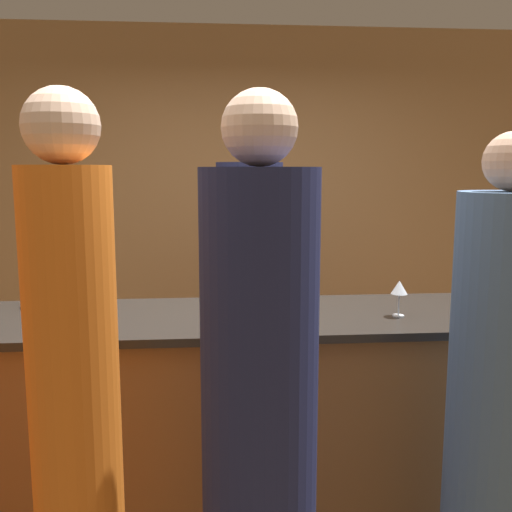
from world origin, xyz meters
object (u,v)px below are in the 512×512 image
at_px(guest_0, 497,418).
at_px(wine_bottle_0, 229,303).
at_px(guest_1, 259,421).
at_px(guest_2, 75,412).
at_px(bartender, 250,300).
at_px(ice_bucket, 53,289).

bearing_deg(guest_0, wine_bottle_0, 152.53).
bearing_deg(guest_1, guest_2, 175.92).
relative_size(guest_1, wine_bottle_0, 6.75).
bearing_deg(wine_bottle_0, bartender, 81.75).
relative_size(guest_2, wine_bottle_0, 6.77).
bearing_deg(guest_2, guest_1, -4.08).
distance_m(guest_0, wine_bottle_0, 1.06).
height_order(guest_1, ice_bucket, guest_1).
height_order(guest_1, guest_2, guest_2).
bearing_deg(ice_bucket, guest_0, -29.36).
height_order(guest_0, ice_bucket, guest_0).
distance_m(guest_1, ice_bucket, 1.40).
relative_size(guest_1, guest_2, 1.00).
relative_size(bartender, guest_2, 1.01).
bearing_deg(guest_0, bartender, 114.28).
distance_m(bartender, guest_1, 1.70).
bearing_deg(wine_bottle_0, guest_1, -82.02).
height_order(guest_2, ice_bucket, guest_2).
xyz_separation_m(bartender, guest_2, (-0.67, -1.65, 0.03)).
distance_m(guest_1, wine_bottle_0, 0.60).
bearing_deg(guest_2, guest_0, 1.18).
bearing_deg(ice_bucket, bartender, 33.26).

